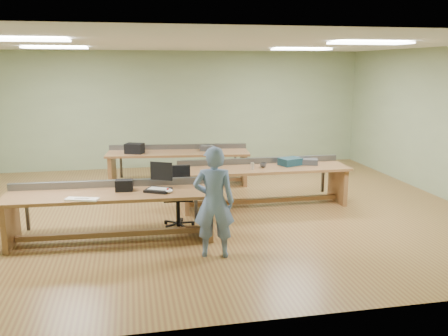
{
  "coord_description": "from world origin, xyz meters",
  "views": [
    {
      "loc": [
        -1.13,
        -8.37,
        2.64
      ],
      "look_at": [
        0.41,
        -0.6,
        0.91
      ],
      "focal_mm": 38.0,
      "sensor_mm": 36.0,
      "label": 1
    }
  ],
  "objects_px": {
    "workbench_back": "(178,160)",
    "mug": "(263,165)",
    "camera_bag": "(124,185)",
    "task_chair": "(178,204)",
    "laptop_base": "(158,190)",
    "person": "(214,202)",
    "parts_bin_teal": "(290,162)",
    "workbench_front": "(112,204)",
    "workbench_mid": "(263,176)",
    "drinks_can": "(252,166)",
    "parts_bin_grey": "(307,162)"
  },
  "relations": [
    {
      "from": "workbench_mid",
      "to": "parts_bin_teal",
      "type": "distance_m",
      "value": 0.61
    },
    {
      "from": "workbench_front",
      "to": "camera_bag",
      "type": "relative_size",
      "value": 12.32
    },
    {
      "from": "workbench_back",
      "to": "workbench_mid",
      "type": "bearing_deg",
      "value": -47.27
    },
    {
      "from": "parts_bin_grey",
      "to": "laptop_base",
      "type": "bearing_deg",
      "value": -153.68
    },
    {
      "from": "drinks_can",
      "to": "laptop_base",
      "type": "bearing_deg",
      "value": -145.86
    },
    {
      "from": "workbench_front",
      "to": "parts_bin_grey",
      "type": "xyz_separation_m",
      "value": [
        3.68,
        1.4,
        0.24
      ]
    },
    {
      "from": "laptop_base",
      "to": "task_chair",
      "type": "relative_size",
      "value": 0.36
    },
    {
      "from": "person",
      "to": "parts_bin_teal",
      "type": "distance_m",
      "value": 3.01
    },
    {
      "from": "laptop_base",
      "to": "parts_bin_teal",
      "type": "relative_size",
      "value": 0.91
    },
    {
      "from": "mug",
      "to": "laptop_base",
      "type": "bearing_deg",
      "value": -146.69
    },
    {
      "from": "workbench_mid",
      "to": "parts_bin_teal",
      "type": "relative_size",
      "value": 8.12
    },
    {
      "from": "workbench_back",
      "to": "task_chair",
      "type": "distance_m",
      "value": 2.82
    },
    {
      "from": "workbench_back",
      "to": "person",
      "type": "relative_size",
      "value": 2.04
    },
    {
      "from": "parts_bin_teal",
      "to": "task_chair",
      "type": "bearing_deg",
      "value": -157.86
    },
    {
      "from": "workbench_front",
      "to": "parts_bin_grey",
      "type": "relative_size",
      "value": 8.06
    },
    {
      "from": "parts_bin_teal",
      "to": "workbench_front",
      "type": "bearing_deg",
      "value": -157.39
    },
    {
      "from": "workbench_front",
      "to": "workbench_mid",
      "type": "distance_m",
      "value": 3.07
    },
    {
      "from": "camera_bag",
      "to": "drinks_can",
      "type": "relative_size",
      "value": 2.05
    },
    {
      "from": "person",
      "to": "camera_bag",
      "type": "xyz_separation_m",
      "value": [
        -1.22,
        0.99,
        0.05
      ]
    },
    {
      "from": "person",
      "to": "parts_bin_grey",
      "type": "height_order",
      "value": "person"
    },
    {
      "from": "task_chair",
      "to": "parts_bin_grey",
      "type": "bearing_deg",
      "value": 23.02
    },
    {
      "from": "workbench_back",
      "to": "task_chair",
      "type": "xyz_separation_m",
      "value": [
        -0.3,
        -2.8,
        -0.2
      ]
    },
    {
      "from": "camera_bag",
      "to": "person",
      "type": "bearing_deg",
      "value": -33.92
    },
    {
      "from": "workbench_mid",
      "to": "drinks_can",
      "type": "xyz_separation_m",
      "value": [
        -0.26,
        -0.17,
        0.25
      ]
    },
    {
      "from": "camera_bag",
      "to": "task_chair",
      "type": "distance_m",
      "value": 1.06
    },
    {
      "from": "workbench_mid",
      "to": "workbench_front",
      "type": "bearing_deg",
      "value": -154.22
    },
    {
      "from": "mug",
      "to": "workbench_front",
      "type": "bearing_deg",
      "value": -155.2
    },
    {
      "from": "task_chair",
      "to": "mug",
      "type": "xyz_separation_m",
      "value": [
        1.7,
        0.81,
        0.43
      ]
    },
    {
      "from": "parts_bin_grey",
      "to": "mug",
      "type": "relative_size",
      "value": 3.32
    },
    {
      "from": "workbench_front",
      "to": "parts_bin_grey",
      "type": "distance_m",
      "value": 3.94
    },
    {
      "from": "person",
      "to": "camera_bag",
      "type": "relative_size",
      "value": 6.11
    },
    {
      "from": "parts_bin_grey",
      "to": "drinks_can",
      "type": "height_order",
      "value": "drinks_can"
    },
    {
      "from": "workbench_back",
      "to": "mug",
      "type": "xyz_separation_m",
      "value": [
        1.4,
        -1.99,
        0.23
      ]
    },
    {
      "from": "camera_bag",
      "to": "parts_bin_teal",
      "type": "xyz_separation_m",
      "value": [
        3.13,
        1.34,
        -0.02
      ]
    },
    {
      "from": "camera_bag",
      "to": "workbench_back",
      "type": "bearing_deg",
      "value": 75.39
    },
    {
      "from": "task_chair",
      "to": "drinks_can",
      "type": "distance_m",
      "value": 1.67
    },
    {
      "from": "laptop_base",
      "to": "parts_bin_grey",
      "type": "xyz_separation_m",
      "value": [
        2.97,
        1.47,
        0.03
      ]
    },
    {
      "from": "laptop_base",
      "to": "mug",
      "type": "bearing_deg",
      "value": 60.44
    },
    {
      "from": "workbench_front",
      "to": "mug",
      "type": "xyz_separation_m",
      "value": [
        2.75,
        1.27,
        0.23
      ]
    },
    {
      "from": "camera_bag",
      "to": "mug",
      "type": "height_order",
      "value": "camera_bag"
    },
    {
      "from": "laptop_base",
      "to": "parts_bin_grey",
      "type": "height_order",
      "value": "parts_bin_grey"
    },
    {
      "from": "laptop_base",
      "to": "camera_bag",
      "type": "xyz_separation_m",
      "value": [
        -0.51,
        0.12,
        0.07
      ]
    },
    {
      "from": "workbench_mid",
      "to": "person",
      "type": "height_order",
      "value": "person"
    },
    {
      "from": "person",
      "to": "camera_bag",
      "type": "bearing_deg",
      "value": -27.41
    },
    {
      "from": "workbench_mid",
      "to": "workbench_back",
      "type": "xyz_separation_m",
      "value": [
        -1.42,
        1.94,
        -0.0
      ]
    },
    {
      "from": "workbench_back",
      "to": "parts_bin_teal",
      "type": "bearing_deg",
      "value": -37.04
    },
    {
      "from": "parts_bin_teal",
      "to": "workbench_mid",
      "type": "bearing_deg",
      "value": -173.55
    },
    {
      "from": "workbench_front",
      "to": "workbench_mid",
      "type": "bearing_deg",
      "value": 27.79
    },
    {
      "from": "workbench_back",
      "to": "camera_bag",
      "type": "bearing_deg",
      "value": -103.27
    },
    {
      "from": "camera_bag",
      "to": "parts_bin_teal",
      "type": "height_order",
      "value": "camera_bag"
    }
  ]
}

